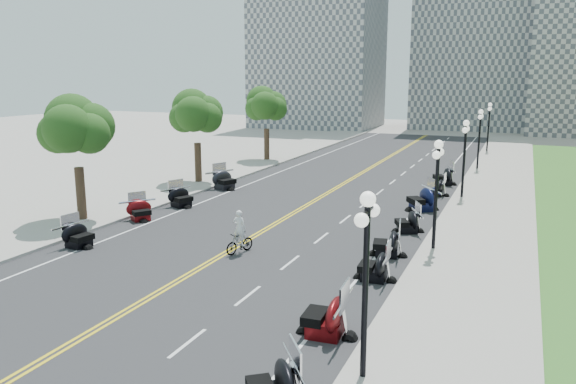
% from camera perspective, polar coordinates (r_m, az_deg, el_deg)
% --- Properties ---
extents(ground, '(160.00, 160.00, 0.00)m').
position_cam_1_polar(ground, '(25.56, -6.46, -6.24)').
color(ground, gray).
extents(road, '(16.00, 90.00, 0.01)m').
position_cam_1_polar(road, '(34.30, 1.71, -1.48)').
color(road, '#333335').
rests_on(road, ground).
extents(centerline_yellow_a, '(0.12, 90.00, 0.00)m').
position_cam_1_polar(centerline_yellow_a, '(34.34, 1.52, -1.45)').
color(centerline_yellow_a, yellow).
rests_on(centerline_yellow_a, road).
extents(centerline_yellow_b, '(0.12, 90.00, 0.00)m').
position_cam_1_polar(centerline_yellow_b, '(34.25, 1.90, -1.49)').
color(centerline_yellow_b, yellow).
rests_on(centerline_yellow_b, road).
extents(edge_line_north, '(0.12, 90.00, 0.00)m').
position_cam_1_polar(edge_line_north, '(32.61, 12.27, -2.44)').
color(edge_line_north, white).
rests_on(edge_line_north, road).
extents(edge_line_south, '(0.12, 90.00, 0.00)m').
position_cam_1_polar(edge_line_south, '(37.02, -7.57, -0.57)').
color(edge_line_south, white).
rests_on(edge_line_south, road).
extents(lane_dash_4, '(0.12, 2.00, 0.00)m').
position_cam_1_polar(lane_dash_4, '(17.67, -10.16, -14.86)').
color(lane_dash_4, white).
rests_on(lane_dash_4, road).
extents(lane_dash_5, '(0.12, 2.00, 0.00)m').
position_cam_1_polar(lane_dash_5, '(20.82, -4.09, -10.45)').
color(lane_dash_5, white).
rests_on(lane_dash_5, road).
extents(lane_dash_6, '(0.12, 2.00, 0.00)m').
position_cam_1_polar(lane_dash_6, '(24.22, 0.22, -7.17)').
color(lane_dash_6, white).
rests_on(lane_dash_6, road).
extents(lane_dash_7, '(0.12, 2.00, 0.00)m').
position_cam_1_polar(lane_dash_7, '(27.78, 3.41, -4.68)').
color(lane_dash_7, white).
rests_on(lane_dash_7, road).
extents(lane_dash_8, '(0.12, 2.00, 0.00)m').
position_cam_1_polar(lane_dash_8, '(31.45, 5.84, -2.75)').
color(lane_dash_8, white).
rests_on(lane_dash_8, road).
extents(lane_dash_9, '(0.12, 2.00, 0.00)m').
position_cam_1_polar(lane_dash_9, '(35.19, 7.76, -1.23)').
color(lane_dash_9, white).
rests_on(lane_dash_9, road).
extents(lane_dash_10, '(0.12, 2.00, 0.00)m').
position_cam_1_polar(lane_dash_10, '(38.98, 9.30, -0.00)').
color(lane_dash_10, white).
rests_on(lane_dash_10, road).
extents(lane_dash_11, '(0.12, 2.00, 0.00)m').
position_cam_1_polar(lane_dash_11, '(42.81, 10.57, 1.01)').
color(lane_dash_11, white).
rests_on(lane_dash_11, road).
extents(lane_dash_12, '(0.12, 2.00, 0.00)m').
position_cam_1_polar(lane_dash_12, '(46.66, 11.64, 1.85)').
color(lane_dash_12, white).
rests_on(lane_dash_12, road).
extents(lane_dash_13, '(0.12, 2.00, 0.00)m').
position_cam_1_polar(lane_dash_13, '(50.54, 12.54, 2.57)').
color(lane_dash_13, white).
rests_on(lane_dash_13, road).
extents(lane_dash_14, '(0.12, 2.00, 0.00)m').
position_cam_1_polar(lane_dash_14, '(54.44, 13.31, 3.18)').
color(lane_dash_14, white).
rests_on(lane_dash_14, road).
extents(lane_dash_15, '(0.12, 2.00, 0.00)m').
position_cam_1_polar(lane_dash_15, '(58.35, 13.98, 3.71)').
color(lane_dash_15, white).
rests_on(lane_dash_15, road).
extents(lane_dash_16, '(0.12, 2.00, 0.00)m').
position_cam_1_polar(lane_dash_16, '(62.27, 14.56, 4.17)').
color(lane_dash_16, white).
rests_on(lane_dash_16, road).
extents(lane_dash_17, '(0.12, 2.00, 0.00)m').
position_cam_1_polar(lane_dash_17, '(66.21, 15.08, 4.58)').
color(lane_dash_17, white).
rests_on(lane_dash_17, road).
extents(lane_dash_18, '(0.12, 2.00, 0.00)m').
position_cam_1_polar(lane_dash_18, '(70.14, 15.54, 4.94)').
color(lane_dash_18, white).
rests_on(lane_dash_18, road).
extents(lane_dash_19, '(0.12, 2.00, 0.00)m').
position_cam_1_polar(lane_dash_19, '(74.09, 15.95, 5.26)').
color(lane_dash_19, white).
rests_on(lane_dash_19, road).
extents(sidewalk_north, '(5.00, 90.00, 0.15)m').
position_cam_1_polar(sidewalk_north, '(32.14, 19.47, -2.95)').
color(sidewalk_north, '#9E9991').
rests_on(sidewalk_north, ground).
extents(sidewalk_south, '(5.00, 90.00, 0.15)m').
position_cam_1_polar(sidewalk_south, '(39.21, -12.75, 0.03)').
color(sidewalk_south, '#9E9991').
rests_on(sidewalk_south, ground).
extents(distant_block_a, '(18.00, 14.00, 26.00)m').
position_cam_1_polar(distant_block_a, '(88.54, 3.10, 15.11)').
color(distant_block_a, gray).
rests_on(distant_block_a, ground).
extents(distant_block_b, '(16.00, 12.00, 30.00)m').
position_cam_1_polar(distant_block_b, '(89.78, 18.36, 15.78)').
color(distant_block_b, gray).
rests_on(distant_block_b, ground).
extents(street_lamp_1, '(0.50, 1.20, 4.90)m').
position_cam_1_polar(street_lamp_1, '(14.57, 7.86, -9.59)').
color(street_lamp_1, black).
rests_on(street_lamp_1, sidewalk_north).
extents(street_lamp_2, '(0.50, 1.20, 4.90)m').
position_cam_1_polar(street_lamp_2, '(25.92, 14.80, -0.36)').
color(street_lamp_2, black).
rests_on(street_lamp_2, sidewalk_north).
extents(street_lamp_3, '(0.50, 1.20, 4.90)m').
position_cam_1_polar(street_lamp_3, '(37.67, 17.45, 3.20)').
color(street_lamp_3, black).
rests_on(street_lamp_3, sidewalk_north).
extents(street_lamp_4, '(0.50, 1.20, 4.90)m').
position_cam_1_polar(street_lamp_4, '(49.54, 18.84, 5.06)').
color(street_lamp_4, black).
rests_on(street_lamp_4, sidewalk_north).
extents(street_lamp_5, '(0.50, 1.20, 4.90)m').
position_cam_1_polar(street_lamp_5, '(61.47, 19.69, 6.20)').
color(street_lamp_5, black).
rests_on(street_lamp_5, sidewalk_north).
extents(tree_2, '(4.80, 4.80, 9.20)m').
position_cam_1_polar(tree_2, '(32.09, -20.71, 5.44)').
color(tree_2, '#235619').
rests_on(tree_2, sidewalk_south).
extents(tree_3, '(4.80, 4.80, 9.20)m').
position_cam_1_polar(tree_3, '(41.58, -9.27, 7.33)').
color(tree_3, '#235619').
rests_on(tree_3, sidewalk_south).
extents(tree_4, '(4.80, 4.80, 9.20)m').
position_cam_1_polar(tree_4, '(52.12, -2.20, 8.36)').
color(tree_4, '#235619').
rests_on(tree_4, sidewalk_south).
extents(motorcycle_n_3, '(2.65, 2.65, 1.32)m').
position_cam_1_polar(motorcycle_n_3, '(14.17, -1.50, -18.86)').
color(motorcycle_n_3, black).
rests_on(motorcycle_n_3, road).
extents(motorcycle_n_4, '(2.19, 2.19, 1.44)m').
position_cam_1_polar(motorcycle_n_4, '(17.63, 3.82, -12.20)').
color(motorcycle_n_4, '#590A0C').
rests_on(motorcycle_n_4, road).
extents(motorcycle_n_5, '(1.95, 1.95, 1.29)m').
position_cam_1_polar(motorcycle_n_5, '(22.33, 8.76, -7.27)').
color(motorcycle_n_5, black).
rests_on(motorcycle_n_5, road).
extents(motorcycle_n_6, '(2.18, 2.18, 1.31)m').
position_cam_1_polar(motorcycle_n_6, '(25.27, 10.03, -5.01)').
color(motorcycle_n_6, black).
rests_on(motorcycle_n_6, road).
extents(motorcycle_n_7, '(2.38, 2.38, 1.25)m').
position_cam_1_polar(motorcycle_n_7, '(29.23, 12.05, -2.84)').
color(motorcycle_n_7, black).
rests_on(motorcycle_n_7, road).
extents(motorcycle_n_8, '(3.08, 3.08, 1.55)m').
position_cam_1_polar(motorcycle_n_8, '(34.02, 13.42, -0.58)').
color(motorcycle_n_8, black).
rests_on(motorcycle_n_8, road).
extents(motorcycle_n_9, '(1.83, 1.83, 1.26)m').
position_cam_1_polar(motorcycle_n_9, '(38.56, 14.83, 0.57)').
color(motorcycle_n_9, black).
rests_on(motorcycle_n_9, road).
extents(motorcycle_n_10, '(2.64, 2.64, 1.44)m').
position_cam_1_polar(motorcycle_n_10, '(42.38, 15.49, 1.65)').
color(motorcycle_n_10, black).
rests_on(motorcycle_n_10, road).
extents(motorcycle_s_5, '(2.03, 2.03, 1.26)m').
position_cam_1_polar(motorcycle_s_5, '(27.91, -20.53, -4.04)').
color(motorcycle_s_5, black).
rests_on(motorcycle_s_5, road).
extents(motorcycle_s_6, '(2.47, 2.47, 1.24)m').
position_cam_1_polar(motorcycle_s_6, '(31.98, -14.79, -1.73)').
color(motorcycle_s_6, '#590A0C').
rests_on(motorcycle_s_6, road).
extents(motorcycle_s_7, '(2.47, 2.47, 1.32)m').
position_cam_1_polar(motorcycle_s_7, '(34.69, -10.82, -0.43)').
color(motorcycle_s_7, black).
rests_on(motorcycle_s_7, road).
extents(motorcycle_s_8, '(2.76, 2.76, 1.47)m').
position_cam_1_polar(motorcycle_s_8, '(39.59, -6.47, 1.33)').
color(motorcycle_s_8, black).
rests_on(motorcycle_s_8, road).
extents(bicycle, '(0.95, 1.66, 0.96)m').
position_cam_1_polar(bicycle, '(25.43, -4.94, -5.17)').
color(bicycle, '#A51414').
rests_on(bicycle, road).
extents(cyclist_rider, '(0.60, 0.39, 1.65)m').
position_cam_1_polar(cyclist_rider, '(25.08, -4.99, -2.32)').
color(cyclist_rider, white).
rests_on(cyclist_rider, bicycle).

